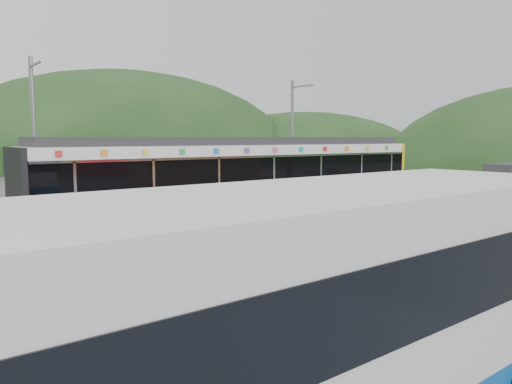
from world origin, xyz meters
TOP-DOWN VIEW (x-y plane):
  - ground at (0.00, 0.00)m, footprint 120.00×120.00m
  - hills at (6.19, 5.29)m, footprint 146.00×149.00m
  - platform at (0.00, 3.30)m, footprint 26.00×3.20m
  - yellow_line at (0.00, 2.00)m, footprint 26.00×0.10m
  - train at (1.83, 6.00)m, footprint 20.44×3.01m
  - catenary_mast_west at (-7.00, 8.56)m, footprint 0.18×1.80m
  - catenary_mast_east at (7.00, 8.56)m, footprint 0.18×1.80m
  - bus at (-9.62, -9.19)m, footprint 11.60×2.96m

SIDE VIEW (x-z plane):
  - ground at x=0.00m, z-range 0.00..0.00m
  - hills at x=6.19m, z-range -13.00..13.00m
  - platform at x=0.00m, z-range 0.00..0.30m
  - yellow_line at x=0.00m, z-range 0.30..0.31m
  - bus at x=-9.62m, z-range -0.06..3.09m
  - train at x=1.83m, z-range 0.19..3.93m
  - catenary_mast_west at x=-7.00m, z-range 0.15..7.15m
  - catenary_mast_east at x=7.00m, z-range 0.15..7.15m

